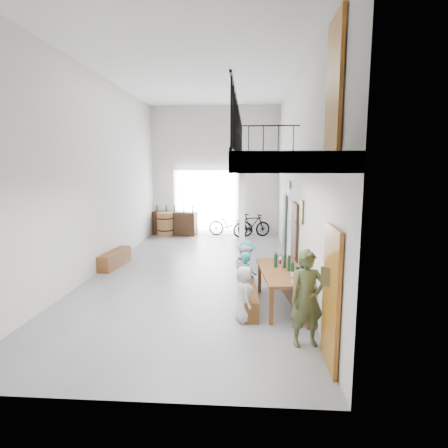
# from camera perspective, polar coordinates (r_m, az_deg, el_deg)

# --- Properties ---
(floor) EXTENTS (12.00, 12.00, 0.00)m
(floor) POSITION_cam_1_polar(r_m,az_deg,el_deg) (10.77, -4.22, -7.17)
(floor) COLOR slate
(floor) RESTS_ON ground
(room_walls) EXTENTS (12.00, 12.00, 12.00)m
(room_walls) POSITION_cam_1_polar(r_m,az_deg,el_deg) (10.38, -4.45, 12.05)
(room_walls) COLOR silver
(room_walls) RESTS_ON ground
(gateway_portal) EXTENTS (2.80, 0.08, 2.80)m
(gateway_portal) POSITION_cam_1_polar(r_m,az_deg,el_deg) (16.38, -2.73, 3.30)
(gateway_portal) COLOR white
(gateway_portal) RESTS_ON ground
(right_wall_decor) EXTENTS (0.07, 8.28, 5.07)m
(right_wall_decor) POSITION_cam_1_polar(r_m,az_deg,el_deg) (8.56, 12.00, 0.43)
(right_wall_decor) COLOR #9A5D15
(right_wall_decor) RESTS_ON ground
(balcony) EXTENTS (1.52, 5.62, 4.00)m
(balcony) POSITION_cam_1_polar(r_m,az_deg,el_deg) (7.14, 7.92, 8.76)
(balcony) COLOR white
(balcony) RESTS_ON ground
(tasting_table) EXTENTS (1.07, 2.21, 0.79)m
(tasting_table) POSITION_cam_1_polar(r_m,az_deg,el_deg) (8.04, 8.90, -7.58)
(tasting_table) COLOR brown
(tasting_table) RESTS_ON ground
(bench_inner) EXTENTS (0.38, 1.80, 0.41)m
(bench_inner) POSITION_cam_1_polar(r_m,az_deg,el_deg) (8.07, 3.92, -11.15)
(bench_inner) COLOR brown
(bench_inner) RESTS_ON ground
(bench_wall) EXTENTS (0.59, 2.27, 0.52)m
(bench_wall) POSITION_cam_1_polar(r_m,az_deg,el_deg) (8.20, 11.45, -10.59)
(bench_wall) COLOR brown
(bench_wall) RESTS_ON ground
(tableware) EXTENTS (0.39, 1.40, 0.35)m
(tableware) POSITION_cam_1_polar(r_m,az_deg,el_deg) (7.99, 9.31, -5.96)
(tableware) COLOR black
(tableware) RESTS_ON tasting_table
(side_bench) EXTENTS (0.49, 1.66, 0.46)m
(side_bench) POSITION_cam_1_polar(r_m,az_deg,el_deg) (11.66, -16.28, -5.10)
(side_bench) COLOR brown
(side_bench) RESTS_ON ground
(oak_barrel) EXTENTS (0.69, 0.69, 1.02)m
(oak_barrel) POSITION_cam_1_polar(r_m,az_deg,el_deg) (16.25, -8.96, -0.00)
(oak_barrel) COLOR #966033
(oak_barrel) RESTS_ON ground
(serving_counter) EXTENTS (1.98, 0.85, 1.01)m
(serving_counter) POSITION_cam_1_polar(r_m,az_deg,el_deg) (16.41, -7.46, 0.10)
(serving_counter) COLOR #34220E
(serving_counter) RESTS_ON ground
(counter_bottles) EXTENTS (1.66, 0.27, 0.28)m
(counter_bottles) POSITION_cam_1_polar(r_m,az_deg,el_deg) (16.33, -7.51, 2.35)
(counter_bottles) COLOR black
(counter_bottles) RESTS_ON serving_counter
(guest_left_a) EXTENTS (0.44, 0.59, 1.09)m
(guest_left_a) POSITION_cam_1_polar(r_m,az_deg,el_deg) (7.25, 3.10, -10.63)
(guest_left_a) COLOR beige
(guest_left_a) RESTS_ON ground
(guest_left_b) EXTENTS (0.38, 0.50, 1.22)m
(guest_left_b) POSITION_cam_1_polar(r_m,az_deg,el_deg) (7.84, 3.47, -8.62)
(guest_left_b) COLOR #247979
(guest_left_b) RESTS_ON ground
(guest_left_c) EXTENTS (0.64, 0.72, 1.23)m
(guest_left_c) POSITION_cam_1_polar(r_m,az_deg,el_deg) (8.49, 3.27, -7.24)
(guest_left_c) COLOR beige
(guest_left_c) RESTS_ON ground
(guest_left_d) EXTENTS (0.53, 0.83, 1.23)m
(guest_left_d) POSITION_cam_1_polar(r_m,az_deg,el_deg) (8.92, 3.44, -6.46)
(guest_left_d) COLOR #247979
(guest_left_d) RESTS_ON ground
(guest_right_a) EXTENTS (0.55, 0.82, 1.30)m
(guest_right_a) POSITION_cam_1_polar(r_m,az_deg,el_deg) (7.60, 14.17, -9.16)
(guest_right_a) COLOR #A91D21
(guest_right_a) RESTS_ON ground
(guest_right_b) EXTENTS (0.56, 1.23, 1.28)m
(guest_right_b) POSITION_cam_1_polar(r_m,az_deg,el_deg) (8.18, 13.21, -7.92)
(guest_right_b) COLOR black
(guest_right_b) RESTS_ON ground
(guest_right_c) EXTENTS (0.54, 0.65, 1.13)m
(guest_right_c) POSITION_cam_1_polar(r_m,az_deg,el_deg) (8.74, 12.54, -7.30)
(guest_right_c) COLOR beige
(guest_right_c) RESTS_ON ground
(host_standing) EXTENTS (0.65, 0.50, 1.61)m
(host_standing) POSITION_cam_1_polar(r_m,az_deg,el_deg) (6.40, 12.55, -11.04)
(host_standing) COLOR #48532E
(host_standing) RESTS_ON ground
(potted_plant) EXTENTS (0.36, 0.32, 0.38)m
(potted_plant) POSITION_cam_1_polar(r_m,az_deg,el_deg) (11.46, 8.64, -5.29)
(potted_plant) COLOR #204C1B
(potted_plant) RESTS_ON ground
(bicycle_near) EXTENTS (2.00, 0.97, 1.01)m
(bicycle_near) POSITION_cam_1_polar(r_m,az_deg,el_deg) (15.97, 1.02, -0.07)
(bicycle_near) COLOR black
(bicycle_near) RESTS_ON ground
(bicycle_far) EXTENTS (1.71, 1.04, 0.99)m
(bicycle_far) POSITION_cam_1_polar(r_m,az_deg,el_deg) (15.77, 4.25, -0.23)
(bicycle_far) COLOR black
(bicycle_far) RESTS_ON ground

